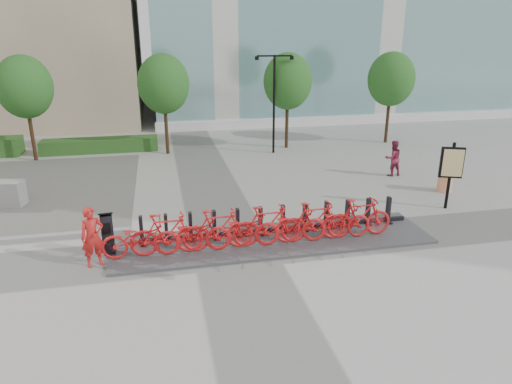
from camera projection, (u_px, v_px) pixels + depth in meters
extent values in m
plane|color=#9B9B9B|center=(233.00, 249.00, 13.33)|extent=(120.00, 120.00, 0.00)
cube|color=#2F5B28|center=(101.00, 145.00, 24.41)|extent=(6.00, 1.20, 0.70)
cylinder|color=#352014|center=(31.00, 131.00, 22.33)|extent=(0.18, 0.18, 3.00)
ellipsoid|color=#1C5B17|center=(24.00, 87.00, 21.64)|extent=(2.60, 2.60, 2.99)
cylinder|color=#352014|center=(166.00, 125.00, 23.62)|extent=(0.18, 0.18, 3.00)
ellipsoid|color=#1C5B17|center=(163.00, 84.00, 22.94)|extent=(2.60, 2.60, 2.99)
cylinder|color=#352014|center=(287.00, 121.00, 24.92)|extent=(0.18, 0.18, 3.00)
ellipsoid|color=#1C5B17|center=(288.00, 81.00, 24.24)|extent=(2.60, 2.60, 2.99)
cylinder|color=#352014|center=(388.00, 117.00, 26.12)|extent=(0.18, 0.18, 3.00)
ellipsoid|color=#1C5B17|center=(391.00, 79.00, 25.43)|extent=(2.60, 2.60, 2.99)
cylinder|color=black|center=(274.00, 105.00, 23.47)|extent=(0.12, 0.12, 5.00)
cube|color=black|center=(266.00, 56.00, 22.58)|extent=(0.90, 0.08, 0.08)
cube|color=black|center=(283.00, 56.00, 22.76)|extent=(0.90, 0.08, 0.08)
cylinder|color=black|center=(257.00, 58.00, 22.52)|extent=(0.20, 0.20, 0.18)
cylinder|color=black|center=(292.00, 58.00, 22.88)|extent=(0.20, 0.20, 0.18)
cube|color=#464649|center=(274.00, 240.00, 13.85)|extent=(9.60, 2.40, 0.08)
imported|color=red|center=(140.00, 238.00, 12.55)|extent=(2.10, 0.73, 1.11)
imported|color=red|center=(167.00, 234.00, 12.68)|extent=(2.04, 0.58, 1.23)
imported|color=red|center=(193.00, 234.00, 12.84)|extent=(2.10, 0.73, 1.11)
imported|color=red|center=(218.00, 230.00, 12.97)|extent=(2.04, 0.58, 1.23)
imported|color=red|center=(243.00, 229.00, 13.13)|extent=(2.10, 0.73, 1.11)
imported|color=red|center=(267.00, 225.00, 13.25)|extent=(2.04, 0.58, 1.23)
imported|color=red|center=(291.00, 225.00, 13.42)|extent=(2.10, 0.73, 1.11)
imported|color=red|center=(314.00, 221.00, 13.54)|extent=(2.04, 0.58, 1.23)
imported|color=red|center=(337.00, 221.00, 13.71)|extent=(2.10, 0.73, 1.11)
imported|color=red|center=(359.00, 218.00, 13.83)|extent=(2.04, 0.58, 1.23)
cube|color=black|center=(108.00, 234.00, 12.75)|extent=(0.35, 0.31, 1.16)
cube|color=black|center=(105.00, 214.00, 12.55)|extent=(0.42, 0.37, 0.15)
cube|color=black|center=(106.00, 229.00, 12.54)|extent=(0.23, 0.04, 0.32)
imported|color=red|center=(92.00, 237.00, 12.16)|extent=(0.71, 0.57, 1.68)
imported|color=maroon|center=(393.00, 158.00, 20.10)|extent=(0.80, 0.64, 1.58)
cylinder|color=orange|center=(445.00, 178.00, 18.11)|extent=(0.57, 0.57, 1.09)
cylinder|color=black|center=(450.00, 176.00, 16.12)|extent=(0.11, 0.11, 2.42)
cube|color=black|center=(452.00, 163.00, 15.96)|extent=(0.78, 0.39, 1.10)
cube|color=#E8CC86|center=(453.00, 163.00, 15.90)|extent=(0.64, 0.27, 0.97)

